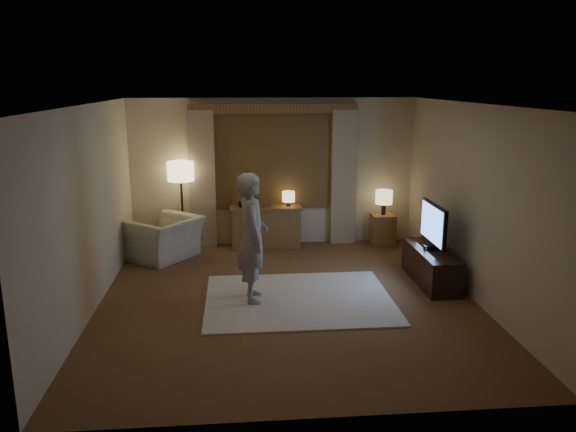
{
  "coord_description": "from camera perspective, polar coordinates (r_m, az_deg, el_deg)",
  "views": [
    {
      "loc": [
        -0.64,
        -7.08,
        2.89
      ],
      "look_at": [
        0.06,
        0.6,
        1.02
      ],
      "focal_mm": 35.0,
      "sensor_mm": 36.0,
      "label": 1
    }
  ],
  "objects": [
    {
      "name": "floor_lamp",
      "position": [
        9.75,
        -10.84,
        4.0
      ],
      "size": [
        0.45,
        0.45,
        1.55
      ],
      "color": "black",
      "rests_on": "floor"
    },
    {
      "name": "picture_frame",
      "position": [
        9.81,
        -2.27,
        1.32
      ],
      "size": [
        0.16,
        0.02,
        0.2
      ],
      "primitive_type": "cube",
      "color": "brown",
      "rests_on": "sideboard"
    },
    {
      "name": "sideboard",
      "position": [
        9.92,
        -2.25,
        -1.23
      ],
      "size": [
        1.2,
        0.4,
        0.7
      ],
      "primitive_type": "cube",
      "color": "brown",
      "rests_on": "floor"
    },
    {
      "name": "person",
      "position": [
        7.39,
        -3.63,
        -2.19
      ],
      "size": [
        0.45,
        0.65,
        1.72
      ],
      "primitive_type": "imported",
      "rotation": [
        0.0,
        0.0,
        1.63
      ],
      "color": "gray",
      "rests_on": "rug"
    },
    {
      "name": "table_lamp_side",
      "position": [
        10.07,
        9.73,
        1.84
      ],
      "size": [
        0.3,
        0.3,
        0.44
      ],
      "color": "black",
      "rests_on": "side_table"
    },
    {
      "name": "rug",
      "position": [
        7.67,
        1.1,
        -8.43
      ],
      "size": [
        2.5,
        2.0,
        0.02
      ],
      "primitive_type": "cube",
      "color": "beige",
      "rests_on": "floor"
    },
    {
      "name": "tv_stand",
      "position": [
        8.48,
        14.31,
        -4.95
      ],
      "size": [
        0.45,
        1.4,
        0.5
      ],
      "primitive_type": "cube",
      "color": "black",
      "rests_on": "floor"
    },
    {
      "name": "side_table",
      "position": [
        10.21,
        9.59,
        -1.39
      ],
      "size": [
        0.4,
        0.4,
        0.56
      ],
      "primitive_type": "cube",
      "color": "brown",
      "rests_on": "floor"
    },
    {
      "name": "tv",
      "position": [
        8.3,
        14.55,
        -0.87
      ],
      "size": [
        0.23,
        0.94,
        0.68
      ],
      "color": "black",
      "rests_on": "tv_stand"
    },
    {
      "name": "table_lamp_sideboard",
      "position": [
        9.82,
        0.05,
        1.92
      ],
      "size": [
        0.22,
        0.22,
        0.3
      ],
      "color": "black",
      "rests_on": "sideboard"
    },
    {
      "name": "plant",
      "position": [
        9.79,
        -4.62,
        1.55
      ],
      "size": [
        0.17,
        0.13,
        0.3
      ],
      "primitive_type": "imported",
      "color": "#999999",
      "rests_on": "sideboard"
    },
    {
      "name": "armchair",
      "position": [
        9.5,
        -12.45,
        -2.24
      ],
      "size": [
        1.38,
        1.41,
        0.69
      ],
      "primitive_type": "imported",
      "rotation": [
        0.0,
        0.0,
        -2.23
      ],
      "color": "beige",
      "rests_on": "floor"
    },
    {
      "name": "room",
      "position": [
        7.76,
        -0.4,
        2.07
      ],
      "size": [
        5.04,
        5.54,
        2.64
      ],
      "color": "brown",
      "rests_on": "ground"
    }
  ]
}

